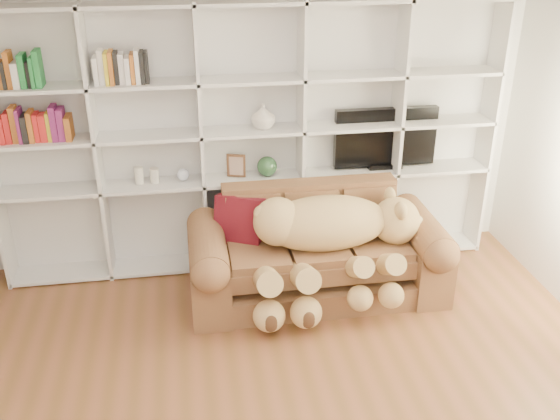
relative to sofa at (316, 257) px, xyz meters
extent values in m
cube|color=silver|center=(-0.46, 0.82, 1.01)|extent=(5.00, 0.02, 2.70)
cube|color=silver|center=(-0.46, 0.78, 0.86)|extent=(4.40, 0.03, 2.40)
cube|color=silver|center=(-1.78, 0.62, 0.86)|extent=(0.03, 0.35, 2.40)
cube|color=silver|center=(-0.90, 0.62, 0.86)|extent=(0.03, 0.35, 2.40)
cube|color=silver|center=(-0.02, 0.62, 0.86)|extent=(0.03, 0.35, 2.40)
cube|color=silver|center=(0.86, 0.62, 0.86)|extent=(0.03, 0.35, 2.40)
cube|color=silver|center=(1.74, 0.62, 0.86)|extent=(0.03, 0.35, 2.40)
cube|color=silver|center=(-0.46, 0.62, -0.31)|extent=(4.40, 0.35, 0.03)
cube|color=silver|center=(-0.46, 0.62, 0.51)|extent=(4.40, 0.35, 0.03)
cube|color=silver|center=(-0.46, 0.62, 0.96)|extent=(4.40, 0.35, 0.03)
cube|color=silver|center=(-0.46, 0.62, 1.41)|extent=(4.40, 0.35, 0.03)
cube|color=silver|center=(-0.46, 0.62, 2.03)|extent=(4.40, 0.35, 0.03)
cube|color=brown|center=(0.00, -0.04, -0.23)|extent=(2.06, 0.83, 0.22)
cube|color=brown|center=(0.00, -0.06, 0.09)|extent=(1.53, 0.69, 0.29)
cube|color=brown|center=(0.00, 0.33, 0.30)|extent=(1.53, 0.20, 0.54)
cube|color=brown|center=(-0.92, -0.04, -0.07)|extent=(0.31, 0.93, 0.54)
cube|color=brown|center=(0.92, -0.04, -0.07)|extent=(0.31, 0.93, 0.54)
cylinder|color=brown|center=(-0.92, -0.04, 0.20)|extent=(0.31, 0.88, 0.31)
cylinder|color=brown|center=(0.92, -0.04, 0.20)|extent=(0.31, 0.88, 0.31)
ellipsoid|color=tan|center=(0.06, -0.09, 0.36)|extent=(1.06, 0.51, 0.46)
sphere|color=tan|center=(-0.35, -0.09, 0.41)|extent=(0.40, 0.40, 0.40)
sphere|color=tan|center=(0.66, -0.09, 0.34)|extent=(0.40, 0.40, 0.40)
sphere|color=beige|center=(0.82, -0.09, 0.28)|extent=(0.20, 0.20, 0.20)
sphere|color=#432918|center=(0.89, -0.09, 0.27)|extent=(0.06, 0.06, 0.06)
ellipsoid|color=tan|center=(0.64, -0.23, 0.50)|extent=(0.10, 0.16, 0.16)
ellipsoid|color=tan|center=(0.64, 0.05, 0.50)|extent=(0.10, 0.16, 0.16)
sphere|color=tan|center=(-0.47, -0.09, 0.49)|extent=(0.14, 0.14, 0.14)
cylinder|color=tan|center=(0.24, -0.41, 0.12)|extent=(0.17, 0.49, 0.36)
cylinder|color=tan|center=(0.50, -0.41, 0.12)|extent=(0.17, 0.49, 0.36)
cylinder|color=tan|center=(-0.49, -0.41, 0.08)|extent=(0.20, 0.57, 0.41)
cylinder|color=tan|center=(-0.20, -0.41, 0.08)|extent=(0.20, 0.57, 0.41)
sphere|color=tan|center=(0.24, -0.57, -0.08)|extent=(0.21, 0.21, 0.21)
sphere|color=tan|center=(0.50, -0.57, -0.08)|extent=(0.21, 0.21, 0.21)
sphere|color=tan|center=(-0.49, -0.57, -0.16)|extent=(0.26, 0.26, 0.26)
sphere|color=tan|center=(-0.20, -0.57, -0.16)|extent=(0.26, 0.26, 0.26)
cube|color=#590F18|center=(-0.64, 0.15, 0.32)|extent=(0.47, 0.38, 0.43)
cube|color=#B22F17|center=(0.99, -0.23, -0.23)|extent=(0.29, 0.27, 0.23)
cube|color=black|center=(0.78, 0.67, 0.81)|extent=(0.95, 0.08, 0.55)
cube|color=black|center=(0.78, 0.67, 0.54)|extent=(0.32, 0.18, 0.04)
cube|color=#52311C|center=(-0.61, 0.62, 0.64)|extent=(0.17, 0.07, 0.21)
sphere|color=#2A512D|center=(-0.33, 0.62, 0.61)|extent=(0.18, 0.18, 0.18)
cylinder|color=beige|center=(-1.46, 0.62, 0.60)|extent=(0.09, 0.09, 0.16)
cylinder|color=beige|center=(-1.33, 0.62, 0.59)|extent=(0.09, 0.09, 0.13)
sphere|color=silver|center=(-1.08, 0.62, 0.58)|extent=(0.11, 0.11, 0.11)
imported|color=beige|center=(-0.36, 0.62, 1.08)|extent=(0.23, 0.23, 0.22)
camera|label=1|loc=(-1.05, -4.55, 2.68)|focal=40.00mm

